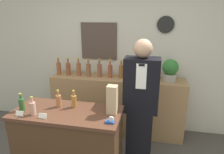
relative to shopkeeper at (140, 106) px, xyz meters
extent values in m
cube|color=beige|center=(-0.53, 1.00, 0.48)|extent=(5.20, 0.06, 2.70)
cube|color=#483931|center=(-0.81, 0.96, 0.70)|extent=(0.63, 0.02, 0.62)
cylinder|color=black|center=(0.29, 0.96, 0.99)|extent=(0.27, 0.03, 0.27)
cube|color=#9E754C|center=(-0.44, 0.73, -0.37)|extent=(2.24, 0.43, 1.00)
cube|color=#422B19|center=(-0.81, -0.48, -0.41)|extent=(1.22, 0.54, 0.91)
cube|color=#4D2D1F|center=(-0.81, -0.48, 0.07)|extent=(1.25, 0.57, 0.04)
cube|color=black|center=(0.00, 0.00, -0.46)|extent=(0.33, 0.26, 0.81)
cube|color=black|center=(0.00, 0.00, 0.29)|extent=(0.44, 0.26, 0.70)
cube|color=white|center=(0.00, -0.13, 0.45)|extent=(0.12, 0.01, 0.31)
cube|color=black|center=(0.00, -0.14, 0.59)|extent=(0.07, 0.01, 0.03)
sphere|color=tan|center=(0.00, 0.00, 0.76)|extent=(0.23, 0.23, 0.23)
cylinder|color=#9E998E|center=(0.40, 0.73, 0.19)|extent=(0.21, 0.21, 0.12)
sphere|color=#2D6B2D|center=(0.40, 0.73, 0.36)|extent=(0.25, 0.25, 0.25)
cube|color=tan|center=(-0.29, -0.42, 0.25)|extent=(0.11, 0.11, 0.33)
cube|color=#1E4799|center=(-0.27, -0.63, 0.10)|extent=(0.09, 0.06, 0.02)
cylinder|color=silver|center=(-0.26, -0.63, 0.13)|extent=(0.06, 0.02, 0.06)
cube|color=white|center=(-1.27, -0.69, 0.11)|extent=(0.09, 0.02, 0.06)
cube|color=white|center=(-0.99, -0.69, 0.11)|extent=(0.09, 0.02, 0.06)
cylinder|color=#2C5526|center=(-1.32, -0.57, 0.16)|extent=(0.06, 0.06, 0.14)
cylinder|color=#2C5526|center=(-1.32, -0.57, 0.26)|extent=(0.02, 0.02, 0.05)
cylinder|color=#B29933|center=(-1.32, -0.57, 0.29)|extent=(0.03, 0.03, 0.02)
cylinder|color=tan|center=(-1.13, -0.63, 0.16)|extent=(0.06, 0.06, 0.14)
cylinder|color=tan|center=(-1.13, -0.63, 0.26)|extent=(0.02, 0.02, 0.05)
cylinder|color=#B29933|center=(-1.13, -0.63, 0.29)|extent=(0.03, 0.03, 0.02)
cylinder|color=#A0633D|center=(-0.95, -0.39, 0.16)|extent=(0.06, 0.06, 0.14)
cylinder|color=#A0633D|center=(-0.95, -0.39, 0.26)|extent=(0.02, 0.02, 0.05)
cylinder|color=#B29933|center=(-0.95, -0.39, 0.29)|extent=(0.03, 0.03, 0.02)
cylinder|color=#9E6A2F|center=(-0.76, -0.36, 0.16)|extent=(0.06, 0.06, 0.14)
cylinder|color=#9E6A2F|center=(-0.76, -0.36, 0.26)|extent=(0.02, 0.02, 0.05)
cylinder|color=#B29933|center=(-0.76, -0.36, 0.29)|extent=(0.03, 0.03, 0.02)
cylinder|color=brown|center=(-1.48, 0.73, 0.24)|extent=(0.08, 0.08, 0.21)
cylinder|color=brown|center=(-1.48, 0.73, 0.38)|extent=(0.03, 0.03, 0.08)
cylinder|color=#B29933|center=(-1.48, 0.73, 0.43)|extent=(0.03, 0.03, 0.03)
cylinder|color=brown|center=(-1.30, 0.72, 0.24)|extent=(0.08, 0.08, 0.21)
cylinder|color=brown|center=(-1.30, 0.72, 0.38)|extent=(0.03, 0.03, 0.08)
cylinder|color=#B29933|center=(-1.30, 0.72, 0.43)|extent=(0.03, 0.03, 0.03)
cylinder|color=brown|center=(-1.11, 0.73, 0.24)|extent=(0.08, 0.08, 0.21)
cylinder|color=brown|center=(-1.11, 0.73, 0.38)|extent=(0.03, 0.03, 0.08)
cylinder|color=#B29933|center=(-1.11, 0.73, 0.43)|extent=(0.03, 0.03, 0.03)
cylinder|color=brown|center=(-0.93, 0.71, 0.24)|extent=(0.08, 0.08, 0.21)
cylinder|color=brown|center=(-0.93, 0.71, 0.38)|extent=(0.03, 0.03, 0.08)
cylinder|color=#B29933|center=(-0.93, 0.71, 0.43)|extent=(0.03, 0.03, 0.03)
cylinder|color=brown|center=(-0.75, 0.73, 0.24)|extent=(0.08, 0.08, 0.21)
cylinder|color=brown|center=(-0.75, 0.73, 0.38)|extent=(0.03, 0.03, 0.08)
cylinder|color=#B29933|center=(-0.75, 0.73, 0.43)|extent=(0.03, 0.03, 0.03)
cylinder|color=brown|center=(-0.56, 0.73, 0.24)|extent=(0.08, 0.08, 0.21)
cylinder|color=brown|center=(-0.56, 0.73, 0.38)|extent=(0.03, 0.03, 0.08)
cylinder|color=#B29933|center=(-0.56, 0.73, 0.43)|extent=(0.03, 0.03, 0.03)
cylinder|color=brown|center=(-0.38, 0.74, 0.24)|extent=(0.08, 0.08, 0.21)
cylinder|color=brown|center=(-0.38, 0.74, 0.38)|extent=(0.03, 0.03, 0.08)
cylinder|color=#B29933|center=(-0.38, 0.74, 0.43)|extent=(0.03, 0.03, 0.03)
cylinder|color=brown|center=(-0.19, 0.74, 0.24)|extent=(0.08, 0.08, 0.21)
cylinder|color=brown|center=(-0.19, 0.74, 0.38)|extent=(0.03, 0.03, 0.08)
cylinder|color=#B29933|center=(-0.19, 0.74, 0.43)|extent=(0.03, 0.03, 0.03)
cylinder|color=brown|center=(-0.01, 0.73, 0.24)|extent=(0.08, 0.08, 0.21)
cylinder|color=brown|center=(-0.01, 0.73, 0.38)|extent=(0.03, 0.03, 0.08)
cylinder|color=#B29933|center=(-0.01, 0.73, 0.43)|extent=(0.03, 0.03, 0.03)
cylinder|color=brown|center=(0.18, 0.72, 0.24)|extent=(0.08, 0.08, 0.21)
cylinder|color=brown|center=(0.18, 0.72, 0.38)|extent=(0.03, 0.03, 0.08)
cylinder|color=#B29933|center=(0.18, 0.72, 0.43)|extent=(0.03, 0.03, 0.03)
camera|label=1|loc=(0.12, -2.39, 1.14)|focal=32.00mm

